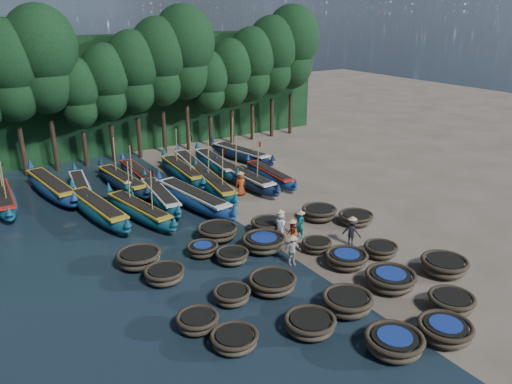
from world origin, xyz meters
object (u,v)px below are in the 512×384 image
coracle_16 (232,256)px  coracle_18 (317,245)px  coracle_8 (390,279)px  long_boat_5 (193,198)px  long_boat_8 (270,175)px  coracle_7 (347,302)px  coracle_20 (139,258)px  coracle_24 (319,213)px  long_boat_16 (216,164)px  coracle_4 (451,302)px  coracle_21 (203,249)px  fisherman_6 (241,183)px  coracle_22 (218,232)px  long_boat_15 (191,164)px  coracle_12 (272,283)px  coracle_13 (346,259)px  fisherman_2 (292,233)px  long_boat_7 (244,178)px  long_boat_9 (4,199)px  long_boat_6 (214,185)px  long_boat_2 (98,209)px  coracle_10 (198,321)px  coracle_14 (381,250)px  fisherman_0 (280,224)px  fisherman_3 (352,231)px  coracle_19 (356,218)px  fisherman_1 (300,223)px  fisherman_5 (128,193)px  coracle_5 (234,340)px  coracle_3 (445,330)px  long_boat_4 (160,196)px  coracle_17 (264,242)px  long_boat_14 (182,171)px  coracle_9 (444,265)px  long_boat_12 (122,181)px  coracle_23 (268,225)px  long_boat_13 (138,174)px  coracle_15 (165,274)px  long_boat_17 (241,154)px  coracle_2 (394,343)px  fisherman_4 (292,250)px  long_boat_10 (51,187)px  long_boat_11 (81,187)px  coracle_11 (232,295)px  coracle_6 (310,324)px

coracle_16 → coracle_18: size_ratio=1.14×
coracle_8 → long_boat_5: size_ratio=0.26×
long_boat_8 → coracle_7: bearing=-109.5°
coracle_20 → coracle_24: size_ratio=0.98×
coracle_18 → long_boat_16: 15.33m
coracle_4 → long_boat_16: bearing=87.4°
coracle_21 → fisherman_6: 9.10m
coracle_22 → long_boat_15: (4.27, 12.06, 0.09)m
coracle_12 → coracle_13: 4.42m
fisherman_2 → coracle_24: bearing=157.6°
long_boat_7 → long_boat_9: (-15.24, 5.04, -0.02)m
coracle_24 → long_boat_6: 8.29m
coracle_13 → long_boat_2: bearing=123.7°
coracle_10 → coracle_14: bearing=2.6°
long_boat_6 → long_boat_8: long_boat_6 is taller
long_boat_15 → long_boat_8: bearing=-46.4°
fisherman_0 → fisherman_3: fisherman_0 is taller
coracle_13 → coracle_19: size_ratio=0.86×
fisherman_1 → fisherman_5: fisherman_5 is taller
coracle_5 → coracle_10: (-0.67, 1.77, 0.03)m
coracle_3 → fisherman_0: size_ratio=1.34×
coracle_16 → coracle_21: coracle_16 is taller
coracle_5 → coracle_18: size_ratio=1.42×
coracle_19 → long_boat_8: (0.14, 9.30, 0.10)m
long_boat_4 → fisherman_2: bearing=-64.8°
coracle_17 → long_boat_4: long_boat_4 is taller
long_boat_7 → long_boat_14: (-3.09, 3.94, 0.00)m
coracle_9 → coracle_21: size_ratio=1.20×
coracle_5 → long_boat_12: bearing=83.1°
coracle_23 → long_boat_13: long_boat_13 is taller
coracle_17 → long_boat_14: bearing=83.8°
long_boat_2 → long_boat_14: size_ratio=1.03×
coracle_15 → long_boat_17: (13.46, 15.21, 0.14)m
long_boat_16 → coracle_18: bearing=-92.2°
coracle_13 → coracle_22: 7.37m
long_boat_2 → long_boat_7: long_boat_7 is taller
long_boat_15 → coracle_19: bearing=-67.5°
coracle_2 → long_boat_12: bearing=96.1°
long_boat_14 → long_boat_15: 1.95m
long_boat_6 → fisherman_1: long_boat_6 is taller
coracle_10 → fisherman_4: (6.43, 2.31, 0.44)m
coracle_21 → long_boat_10: long_boat_10 is taller
coracle_17 → long_boat_11: 15.15m
coracle_16 → long_boat_4: long_boat_4 is taller
coracle_11 → coracle_15: 3.69m
coracle_4 → coracle_19: size_ratio=0.94×
long_boat_14 → fisherman_6: bearing=-67.7°
coracle_20 → coracle_24: coracle_20 is taller
fisherman_1 → long_boat_5: bearing=-172.0°
coracle_6 → coracle_20: size_ratio=1.06×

